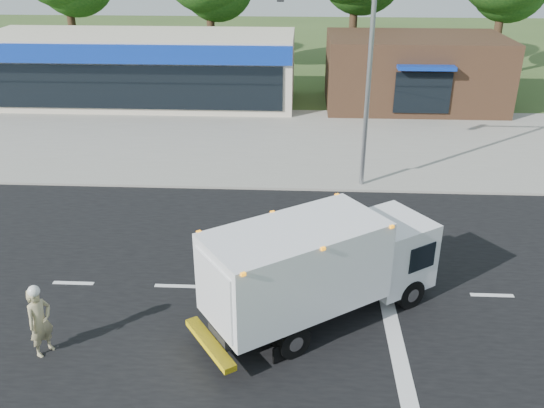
# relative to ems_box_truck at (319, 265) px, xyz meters

# --- Properties ---
(ground) EXTENTS (120.00, 120.00, 0.00)m
(ground) POSITION_rel_ems_box_truck_xyz_m (-1.05, 1.34, -1.68)
(ground) COLOR #385123
(ground) RESTS_ON ground
(road_asphalt) EXTENTS (60.00, 14.00, 0.02)m
(road_asphalt) POSITION_rel_ems_box_truck_xyz_m (-1.05, 1.34, -1.67)
(road_asphalt) COLOR black
(road_asphalt) RESTS_ON ground
(sidewalk) EXTENTS (60.00, 2.40, 0.12)m
(sidewalk) POSITION_rel_ems_box_truck_xyz_m (-1.05, 9.54, -1.62)
(sidewalk) COLOR gray
(sidewalk) RESTS_ON ground
(parking_apron) EXTENTS (60.00, 9.00, 0.02)m
(parking_apron) POSITION_rel_ems_box_truck_xyz_m (-1.05, 15.34, -1.67)
(parking_apron) COLOR gray
(parking_apron) RESTS_ON ground
(lane_markings) EXTENTS (55.20, 7.00, 0.01)m
(lane_markings) POSITION_rel_ems_box_truck_xyz_m (0.30, -0.01, -1.66)
(lane_markings) COLOR silver
(lane_markings) RESTS_ON road_asphalt
(ems_box_truck) EXTENTS (6.55, 5.37, 2.91)m
(ems_box_truck) POSITION_rel_ems_box_truck_xyz_m (0.00, 0.00, 0.00)
(ems_box_truck) COLOR black
(ems_box_truck) RESTS_ON ground
(emergency_worker) EXTENTS (0.68, 0.78, 1.91)m
(emergency_worker) POSITION_rel_ems_box_truck_xyz_m (-6.61, -1.67, -0.74)
(emergency_worker) COLOR tan
(emergency_worker) RESTS_ON ground
(retail_strip_mall) EXTENTS (18.00, 6.20, 4.00)m
(retail_strip_mall) POSITION_rel_ems_box_truck_xyz_m (-10.05, 21.27, 0.34)
(retail_strip_mall) COLOR beige
(retail_strip_mall) RESTS_ON ground
(brown_storefront) EXTENTS (10.00, 6.70, 4.00)m
(brown_storefront) POSITION_rel_ems_box_truck_xyz_m (5.95, 21.32, 0.32)
(brown_storefront) COLOR #382316
(brown_storefront) RESTS_ON ground
(traffic_signal_pole) EXTENTS (3.51, 0.25, 8.00)m
(traffic_signal_pole) POSITION_rel_ems_box_truck_xyz_m (1.30, 8.94, 3.25)
(traffic_signal_pole) COLOR gray
(traffic_signal_pole) RESTS_ON ground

